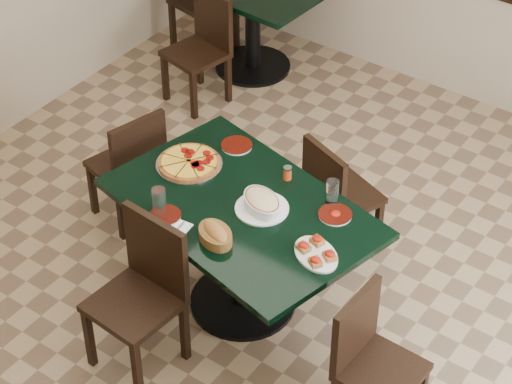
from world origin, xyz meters
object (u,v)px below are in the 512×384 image
Objects in this scene: back_table at (253,8)px; chair_left at (132,163)px; back_chair_near at (203,43)px; chair_far at (335,192)px; chair_right at (370,357)px; pepperoni_pizza at (189,163)px; bread_basket at (215,234)px; bruschetta_platter at (316,252)px; main_table at (242,231)px; lasagna_casserole at (262,203)px; chair_near at (144,286)px.

chair_left is (0.46, -1.93, -0.06)m from back_table.
back_table is at bearing 95.94° from back_chair_near.
chair_far is 1.91m from back_chair_near.
chair_right reaches higher than pepperoni_pizza.
chair_far is at bearing 107.91° from bread_basket.
chair_left is 1.61m from bruschetta_platter.
back_table is 0.54m from back_chair_near.
bread_basket reaches higher than pepperoni_pizza.
bread_basket reaches higher than bruschetta_platter.
main_table is 2.02× the size of chair_far.
back_chair_near reaches higher than bruschetta_platter.
main_table is 0.25m from lasagna_casserole.
bread_basket is at bearing 78.55° from chair_left.
back_chair_near is (-0.06, -0.54, -0.06)m from back_table.
chair_far is 0.93m from pepperoni_pizza.
back_table is 3.61× the size of lasagna_casserole.
chair_right reaches higher than chair_far.
chair_far is at bearing 43.90° from pepperoni_pizza.
lasagna_casserole is (-0.06, -0.68, 0.35)m from chair_far.
chair_near is 1.09× the size of chair_left.
lasagna_casserole reaches higher than main_table.
back_table is at bearing 116.35° from pepperoni_pizza.
main_table is at bearing 76.11° from chair_near.
chair_near is at bearing -90.22° from lasagna_casserole.
chair_far reaches higher than pepperoni_pizza.
chair_right is 3.15m from back_chair_near.
chair_right is 2.31× the size of bruschetta_platter.
chair_far is at bearing 110.13° from lasagna_casserole.
chair_right is 1.00m from bread_basket.
chair_left is at bearing 138.90° from chair_near.
bruschetta_platter is (0.49, 0.20, -0.02)m from bread_basket.
chair_right is (0.83, -1.01, 0.01)m from chair_far.
lasagna_casserole is at bearing 105.39° from bread_basket.
chair_near is 2.57m from back_chair_near.
lasagna_casserole reaches higher than pepperoni_pizza.
lasagna_casserole is at bearing -31.64° from back_chair_near.
chair_far is 2.10× the size of pepperoni_pizza.
back_table is 1.99m from chair_left.
chair_right is (1.20, 0.32, -0.06)m from chair_near.
lasagna_casserole is 0.89× the size of bruschetta_platter.
main_table is 1.03m from chair_left.
chair_right is 2.13× the size of pepperoni_pizza.
chair_left reaches higher than back_table.
back_table is 2.96× the size of pepperoni_pizza.
lasagna_casserole is at bearing 68.84° from chair_near.
chair_right is 1.01m from lasagna_casserole.
back_table is at bearing -21.52° from chair_far.
back_chair_near is 2.20× the size of pepperoni_pizza.
back_table is 4.17× the size of bread_basket.
pepperoni_pizza is 0.66m from bread_basket.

